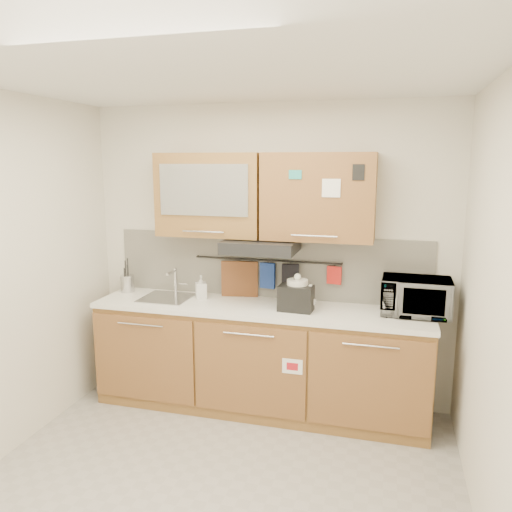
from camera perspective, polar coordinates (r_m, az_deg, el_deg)
The scene contains 20 objects.
floor at distance 3.58m, azimuth -5.05°, elevation -25.45°, with size 3.20×3.20×0.00m, color #9E9993.
ceiling at distance 2.93m, azimuth -5.95°, elevation 20.33°, with size 3.20×3.20×0.00m, color white.
wall_back at distance 4.40m, azimuth 1.38°, elevation 0.15°, with size 3.20×3.20×0.00m, color silver.
wall_right at distance 2.88m, azimuth 26.17°, elevation -6.75°, with size 3.00×3.00×0.00m, color silver.
base_cabinet at distance 4.37m, azimuth 0.35°, elevation -12.19°, with size 2.80×0.64×0.88m.
countertop at distance 4.20m, azimuth 0.35°, elevation -5.98°, with size 2.82×0.62×0.04m, color white.
backsplash at distance 4.41m, azimuth 1.34°, elevation -1.16°, with size 2.80×0.02×0.56m, color silver.
upper_cabinets at distance 4.16m, azimuth 0.77°, elevation 6.91°, with size 1.82×0.37×0.70m.
range_hood at distance 4.14m, azimuth 0.57°, elevation 1.16°, with size 0.60×0.46×0.10m, color black.
sink at distance 4.49m, azimuth -10.15°, elevation -4.71°, with size 0.42×0.40×0.26m.
utensil_rail at distance 4.36m, azimuth 1.23°, elevation -0.49°, with size 0.02×0.02×1.30m, color black.
utensil_crock at distance 4.77m, azimuth -14.48°, elevation -3.03°, with size 0.16×0.16×0.31m.
kettle at distance 4.07m, azimuth 4.76°, elevation -4.49°, with size 0.22×0.19×0.30m.
toaster at distance 4.05m, azimuth 4.58°, elevation -4.80°, with size 0.28×0.18×0.21m.
microwave at distance 4.12m, azimuth 17.80°, elevation -4.43°, with size 0.53×0.36×0.29m, color #999999.
soap_bottle at distance 4.42m, azimuth -6.30°, elevation -3.54°, with size 0.09×0.09×0.20m, color #999999.
cutting_board at distance 4.46m, azimuth -1.88°, elevation -3.17°, with size 0.33×0.02×0.40m, color brown.
oven_mitt at distance 4.37m, azimuth 1.32°, elevation -2.25°, with size 0.14×0.03×0.23m, color navy.
dark_pouch at distance 4.33m, azimuth 3.93°, elevation -2.44°, with size 0.15×0.04×0.23m, color black.
pot_holder at distance 4.26m, azimuth 8.92°, elevation -2.19°, with size 0.12×0.02×0.15m, color red.
Camera 1 is at (1.02, -2.70, 2.11)m, focal length 35.00 mm.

